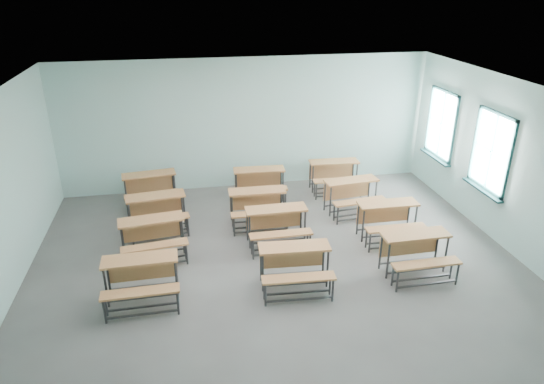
{
  "coord_description": "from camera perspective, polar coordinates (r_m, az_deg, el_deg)",
  "views": [
    {
      "loc": [
        -1.51,
        -7.37,
        4.88
      ],
      "look_at": [
        0.1,
        1.2,
        1.0
      ],
      "focal_mm": 32.0,
      "sensor_mm": 36.0,
      "label": 1
    }
  ],
  "objects": [
    {
      "name": "desk_unit_r1c2",
      "position": [
        9.97,
        13.61,
        -2.77
      ],
      "size": [
        1.21,
        0.83,
        0.75
      ],
      "rotation": [
        0.0,
        0.0,
        -0.02
      ],
      "color": "#B37240",
      "rests_on": "ground"
    },
    {
      "name": "desk_unit_r1c0",
      "position": [
        9.35,
        -13.87,
        -4.69
      ],
      "size": [
        1.29,
        0.94,
        0.75
      ],
      "rotation": [
        0.0,
        0.0,
        0.12
      ],
      "color": "#B37240",
      "rests_on": "ground"
    },
    {
      "name": "desk_unit_r3c0",
      "position": [
        11.47,
        -14.15,
        0.8
      ],
      "size": [
        1.29,
        0.95,
        0.75
      ],
      "rotation": [
        0.0,
        0.0,
        0.13
      ],
      "color": "#B37240",
      "rests_on": "ground"
    },
    {
      "name": "desk_unit_r2c2",
      "position": [
        10.93,
        9.47,
        0.04
      ],
      "size": [
        1.28,
        0.93,
        0.75
      ],
      "rotation": [
        0.0,
        0.0,
        0.11
      ],
      "color": "#B37240",
      "rests_on": "ground"
    },
    {
      "name": "desk_unit_r3c2",
      "position": [
        11.99,
        7.38,
        2.37
      ],
      "size": [
        1.24,
        0.87,
        0.75
      ],
      "rotation": [
        0.0,
        0.0,
        -0.05
      ],
      "color": "#B37240",
      "rests_on": "ground"
    },
    {
      "name": "desk_unit_r1c1",
      "position": [
        9.48,
        0.61,
        -3.52
      ],
      "size": [
        1.21,
        0.81,
        0.75
      ],
      "rotation": [
        0.0,
        0.0,
        0.0
      ],
      "color": "#B37240",
      "rests_on": "ground"
    },
    {
      "name": "desk_unit_r0c2",
      "position": [
        8.95,
        16.69,
        -6.43
      ],
      "size": [
        1.21,
        0.82,
        0.75
      ],
      "rotation": [
        0.0,
        0.0,
        0.01
      ],
      "color": "#B37240",
      "rests_on": "ground"
    },
    {
      "name": "desk_unit_r0c0",
      "position": [
        8.17,
        -15.17,
        -9.38
      ],
      "size": [
        1.21,
        0.82,
        0.75
      ],
      "rotation": [
        0.0,
        0.0,
        0.02
      ],
      "color": "#B37240",
      "rests_on": "ground"
    },
    {
      "name": "desk_unit_r0c1",
      "position": [
        8.22,
        2.73,
        -8.2
      ],
      "size": [
        1.25,
        0.88,
        0.75
      ],
      "rotation": [
        0.0,
        0.0,
        -0.07
      ],
      "color": "#B37240",
      "rests_on": "ground"
    },
    {
      "name": "desk_unit_r2c1",
      "position": [
        10.27,
        -1.69,
        -1.26
      ],
      "size": [
        1.22,
        0.84,
        0.75
      ],
      "rotation": [
        0.0,
        0.0,
        -0.03
      ],
      "color": "#B37240",
      "rests_on": "ground"
    },
    {
      "name": "desk_unit_r2c0",
      "position": [
        10.3,
        -13.39,
        -1.87
      ],
      "size": [
        1.3,
        0.96,
        0.75
      ],
      "rotation": [
        0.0,
        0.0,
        0.14
      ],
      "color": "#B37240",
      "rests_on": "ground"
    },
    {
      "name": "desk_unit_r3c1",
      "position": [
        11.4,
        -1.47,
        1.4
      ],
      "size": [
        1.25,
        0.87,
        0.75
      ],
      "rotation": [
        0.0,
        0.0,
        -0.06
      ],
      "color": "#B37240",
      "rests_on": "ground"
    },
    {
      "name": "room",
      "position": [
        8.26,
        1.4,
        0.56
      ],
      "size": [
        9.04,
        8.04,
        3.24
      ],
      "color": "slate",
      "rests_on": "ground"
    }
  ]
}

